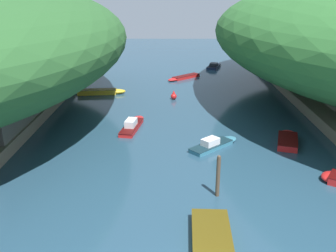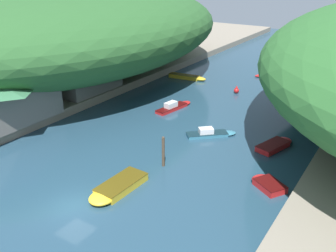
% 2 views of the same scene
% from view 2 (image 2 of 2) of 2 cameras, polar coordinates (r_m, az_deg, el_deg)
% --- Properties ---
extents(water_surface, '(130.00, 130.00, 0.00)m').
position_cam_2_polar(water_surface, '(53.79, 9.34, 3.93)').
color(water_surface, '#234256').
rests_on(water_surface, ground).
extents(left_bank, '(22.00, 120.00, 1.16)m').
position_cam_2_polar(left_bank, '(67.36, -10.98, 8.33)').
color(left_bank, gray).
rests_on(left_bank, ground).
extents(hillside_left, '(41.81, 58.53, 14.21)m').
position_cam_2_polar(hillside_left, '(63.95, -14.68, 14.27)').
color(hillside_left, '#285628').
rests_on(hillside_left, left_bank).
extents(boathouse_shed, '(6.48, 10.02, 4.28)m').
position_cam_2_polar(boathouse_shed, '(54.31, -12.64, 7.58)').
color(boathouse_shed, slate).
rests_on(boathouse_shed, left_bank).
extents(boat_far_upstream, '(5.53, 5.25, 0.46)m').
position_cam_2_polar(boat_far_upstream, '(66.90, 15.54, 7.49)').
color(boat_far_upstream, red).
rests_on(boat_far_upstream, water_surface).
extents(boat_yellow_tender, '(2.98, 5.10, 0.59)m').
position_cam_2_polar(boat_yellow_tender, '(40.97, 16.15, -2.73)').
color(boat_yellow_tender, red).
rests_on(boat_yellow_tender, water_surface).
extents(boat_near_quay, '(3.26, 5.57, 0.96)m').
position_cam_2_polar(boat_near_quay, '(74.09, 22.25, 8.17)').
color(boat_near_quay, navy).
rests_on(boat_near_quay, water_surface).
extents(boat_moored_right, '(3.62, 3.18, 0.60)m').
position_cam_2_polar(boat_moored_right, '(33.83, 14.84, -8.48)').
color(boat_moored_right, red).
rests_on(boat_moored_right, water_surface).
extents(boat_mid_channel, '(2.39, 5.99, 0.68)m').
position_cam_2_polar(boat_mid_channel, '(32.32, -7.98, -9.40)').
color(boat_mid_channel, gold).
rests_on(boat_mid_channel, water_surface).
extents(boat_navy_launch, '(5.09, 4.88, 0.99)m').
position_cam_2_polar(boat_navy_launch, '(42.17, 6.64, -1.12)').
color(boat_navy_launch, teal).
rests_on(boat_navy_launch, water_surface).
extents(boat_open_rowboat, '(6.63, 2.02, 0.66)m').
position_cam_2_polar(boat_open_rowboat, '(63.01, 3.15, 7.44)').
color(boat_open_rowboat, gold).
rests_on(boat_open_rowboat, water_surface).
extents(boat_cabin_cruiser, '(2.30, 6.34, 1.11)m').
position_cam_2_polar(boat_cabin_cruiser, '(49.75, 0.98, 3.01)').
color(boat_cabin_cruiser, red).
rests_on(boat_cabin_cruiser, water_surface).
extents(mooring_post_second, '(0.28, 0.28, 3.11)m').
position_cam_2_polar(mooring_post_second, '(35.22, -0.73, -3.88)').
color(mooring_post_second, '#4C3D2D').
rests_on(mooring_post_second, water_surface).
extents(channel_buoy_near, '(0.78, 0.78, 1.18)m').
position_cam_2_polar(channel_buoy_near, '(56.74, 10.38, 5.39)').
color(channel_buoy_near, red).
rests_on(channel_buoy_near, water_surface).
extents(person_on_quay, '(0.30, 0.42, 1.69)m').
position_cam_2_polar(person_on_quay, '(53.91, -10.10, 6.31)').
color(person_on_quay, '#282D3D').
rests_on(person_on_quay, left_bank).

